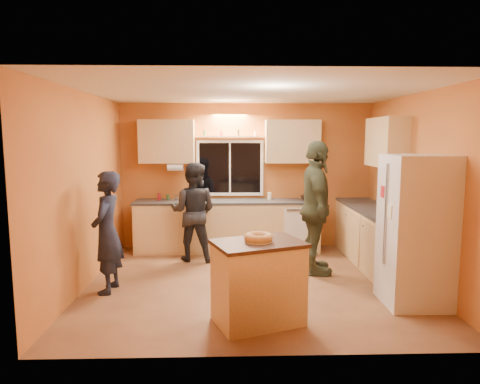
{
  "coord_description": "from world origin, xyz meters",
  "views": [
    {
      "loc": [
        -0.35,
        -5.71,
        2.01
      ],
      "look_at": [
        -0.17,
        0.4,
        1.22
      ],
      "focal_mm": 32.0,
      "sensor_mm": 36.0,
      "label": 1
    }
  ],
  "objects_px": {
    "refrigerator": "(416,231)",
    "island": "(258,282)",
    "person_left": "(107,232)",
    "person_center": "(193,212)",
    "person_right": "(316,208)"
  },
  "relations": [
    {
      "from": "island",
      "to": "person_left",
      "type": "xyz_separation_m",
      "value": [
        -1.88,
        1.0,
        0.33
      ]
    },
    {
      "from": "refrigerator",
      "to": "person_left",
      "type": "distance_m",
      "value": 3.83
    },
    {
      "from": "island",
      "to": "person_center",
      "type": "xyz_separation_m",
      "value": [
        -0.88,
        2.43,
        0.34
      ]
    },
    {
      "from": "person_center",
      "to": "island",
      "type": "bearing_deg",
      "value": 120.22
    },
    {
      "from": "island",
      "to": "person_center",
      "type": "relative_size",
      "value": 0.68
    },
    {
      "from": "refrigerator",
      "to": "island",
      "type": "relative_size",
      "value": 1.65
    },
    {
      "from": "refrigerator",
      "to": "person_right",
      "type": "relative_size",
      "value": 0.92
    },
    {
      "from": "person_center",
      "to": "person_right",
      "type": "distance_m",
      "value": 2.0
    },
    {
      "from": "person_left",
      "to": "person_center",
      "type": "bearing_deg",
      "value": 146.42
    },
    {
      "from": "refrigerator",
      "to": "person_center",
      "type": "height_order",
      "value": "refrigerator"
    },
    {
      "from": "person_center",
      "to": "person_right",
      "type": "relative_size",
      "value": 0.82
    },
    {
      "from": "island",
      "to": "person_center",
      "type": "bearing_deg",
      "value": 89.7
    },
    {
      "from": "person_left",
      "to": "person_center",
      "type": "distance_m",
      "value": 1.74
    },
    {
      "from": "island",
      "to": "refrigerator",
      "type": "bearing_deg",
      "value": -6.33
    },
    {
      "from": "refrigerator",
      "to": "person_left",
      "type": "xyz_separation_m",
      "value": [
        -3.79,
        0.53,
        -0.11
      ]
    }
  ]
}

